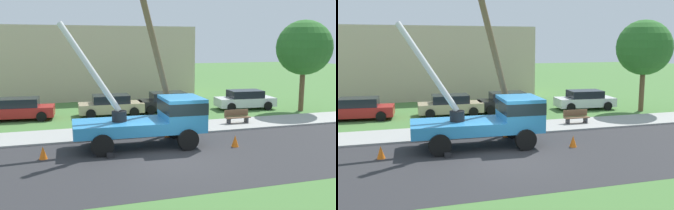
# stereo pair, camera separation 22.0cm
# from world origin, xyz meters

# --- Properties ---
(ground_plane) EXTENTS (120.00, 120.00, 0.00)m
(ground_plane) POSITION_xyz_m (0.00, 12.00, 0.00)
(ground_plane) COLOR #477538
(road_asphalt) EXTENTS (80.00, 7.99, 0.01)m
(road_asphalt) POSITION_xyz_m (0.00, 0.00, 0.00)
(road_asphalt) COLOR #2B2B2D
(road_asphalt) RESTS_ON ground
(sidewalk_strip) EXTENTS (80.00, 2.98, 0.10)m
(sidewalk_strip) POSITION_xyz_m (0.00, 5.49, 0.05)
(sidewalk_strip) COLOR #9E9E99
(sidewalk_strip) RESTS_ON ground
(utility_truck) EXTENTS (6.75, 3.21, 5.98)m
(utility_truck) POSITION_xyz_m (-0.13, 2.38, 1.41)
(utility_truck) COLOR #2D84C6
(utility_truck) RESTS_ON ground
(leaning_utility_pole) EXTENTS (3.23, 1.59, 8.68)m
(leaning_utility_pole) POSITION_xyz_m (0.36, 3.99, 4.45)
(leaning_utility_pole) COLOR brown
(leaning_utility_pole) RESTS_ON ground
(traffic_cone_ahead) EXTENTS (0.36, 0.36, 0.56)m
(traffic_cone_ahead) POSITION_xyz_m (3.45, 0.99, 0.28)
(traffic_cone_ahead) COLOR orange
(traffic_cone_ahead) RESTS_ON ground
(traffic_cone_behind) EXTENTS (0.36, 0.36, 0.56)m
(traffic_cone_behind) POSITION_xyz_m (-5.39, 1.67, 0.28)
(traffic_cone_behind) COLOR orange
(traffic_cone_behind) RESTS_ON ground
(traffic_cone_curbside) EXTENTS (0.36, 0.36, 0.56)m
(traffic_cone_curbside) POSITION_xyz_m (0.94, 3.80, 0.28)
(traffic_cone_curbside) COLOR orange
(traffic_cone_curbside) RESTS_ON ground
(parked_sedan_red) EXTENTS (4.53, 2.24, 1.42)m
(parked_sedan_red) POSITION_xyz_m (-6.98, 11.03, 0.71)
(parked_sedan_red) COLOR #B21E1E
(parked_sedan_red) RESTS_ON ground
(parked_sedan_tan) EXTENTS (4.46, 2.12, 1.42)m
(parked_sedan_tan) POSITION_xyz_m (-1.02, 10.82, 0.71)
(parked_sedan_tan) COLOR tan
(parked_sedan_tan) RESTS_ON ground
(parked_sedan_black) EXTENTS (4.47, 2.14, 1.42)m
(parked_sedan_black) POSITION_xyz_m (3.18, 11.09, 0.71)
(parked_sedan_black) COLOR black
(parked_sedan_black) RESTS_ON ground
(parked_sedan_white) EXTENTS (4.53, 2.25, 1.42)m
(parked_sedan_white) POSITION_xyz_m (9.11, 10.42, 0.71)
(parked_sedan_white) COLOR silver
(parked_sedan_white) RESTS_ON ground
(park_bench) EXTENTS (1.60, 0.45, 0.90)m
(park_bench) POSITION_xyz_m (5.93, 5.56, 0.46)
(park_bench) COLOR brown
(park_bench) RESTS_ON ground
(roadside_tree_near) EXTENTS (3.95, 3.95, 6.61)m
(roadside_tree_near) POSITION_xyz_m (12.65, 8.44, 4.61)
(roadside_tree_near) COLOR brown
(roadside_tree_near) RESTS_ON ground
(lowrise_building_backdrop) EXTENTS (18.00, 6.00, 6.40)m
(lowrise_building_backdrop) POSITION_xyz_m (-1.20, 20.60, 3.20)
(lowrise_building_backdrop) COLOR #C6B293
(lowrise_building_backdrop) RESTS_ON ground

